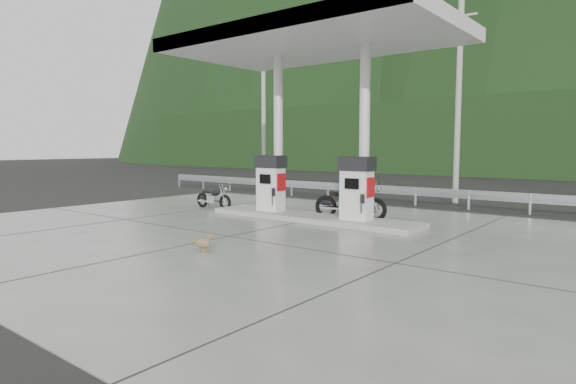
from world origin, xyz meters
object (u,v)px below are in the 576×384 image
Objects in this scene: motorcycle_right at (350,203)px; duck at (203,244)px; gas_pump_left at (271,183)px; motorcycle_left at (213,198)px; gas_pump_right at (357,188)px.

motorcycle_right is 5.87m from duck.
gas_pump_left is 2.77m from motorcycle_left.
motorcycle_left is at bearing -179.59° from gas_pump_left.
gas_pump_right reaches higher than duck.
motorcycle_left is 5.27m from motorcycle_right.
motorcycle_left reaches higher than duck.
gas_pump_left is at bearing 98.01° from duck.
gas_pump_right is 1.09× the size of motorcycle_left.
motorcycle_left is (-2.69, -0.02, -0.66)m from gas_pump_left.
gas_pump_right is 3.96× the size of duck.
gas_pump_left is at bearing 1.86° from motorcycle_left.
gas_pump_left is 1.09× the size of motorcycle_left.
gas_pump_left is 0.84× the size of motorcycle_right.
gas_pump_right reaches higher than motorcycle_right.
duck is (-0.12, -5.86, -0.35)m from motorcycle_right.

